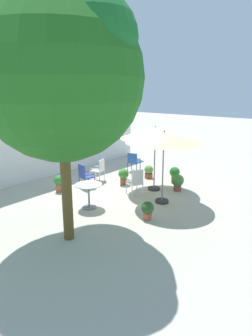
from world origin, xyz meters
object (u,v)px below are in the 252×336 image
potted_plant_0 (178,182)px  potted_plant_5 (149,172)px  potted_plant_2 (148,209)px  patio_umbrella_0 (164,138)px  patio_chair_1 (99,169)px  cafe_table_0 (89,191)px  potted_plant_3 (175,173)px  patio_chair_3 (136,181)px  potted_plant_1 (59,182)px  potted_plant_4 (124,175)px  patio_chair_0 (133,161)px  patio_chair_2 (85,175)px  shade_tree (61,77)px  patio_umbrella_1 (155,133)px

potted_plant_0 → potted_plant_5: potted_plant_0 is taller
potted_plant_0 → potted_plant_2: bearing=-168.5°
patio_umbrella_0 → patio_chair_1: 3.60m
patio_chair_1 → cafe_table_0: bearing=-142.8°
potted_plant_3 → potted_plant_5: size_ratio=1.16×
potted_plant_0 → patio_chair_3: bearing=146.0°
potted_plant_0 → potted_plant_1: (-2.75, 3.25, 0.00)m
potted_plant_4 → potted_plant_1: bearing=148.1°
potted_plant_5 → patio_chair_0: bearing=70.6°
patio_chair_0 → patio_chair_2: (-2.94, 0.02, 0.02)m
cafe_table_0 → potted_plant_0: (3.13, -1.35, -0.19)m
cafe_table_0 → patio_chair_2: size_ratio=0.91×
shade_tree → patio_chair_3: (3.41, 0.51, -3.32)m
patio_chair_0 → potted_plant_0: size_ratio=1.40×
patio_umbrella_0 → patio_chair_3: size_ratio=2.55×
patio_chair_3 → potted_plant_4: bearing=58.8°
patio_chair_1 → potted_plant_3: size_ratio=1.43×
patio_chair_1 → potted_plant_3: 2.99m
patio_chair_1 → potted_plant_1: bearing=172.8°
cafe_table_0 → patio_chair_0: patio_chair_0 is taller
potted_plant_1 → potted_plant_3: (3.58, -2.66, 0.01)m
patio_chair_3 → potted_plant_0: bearing=-34.0°
potted_plant_1 → shade_tree: bearing=-124.8°
patio_chair_0 → patio_chair_1: bearing=174.2°
potted_plant_1 → patio_chair_1: bearing=-7.2°
cafe_table_0 → potted_plant_3: 4.03m
patio_chair_3 → potted_plant_3: bearing=-7.9°
patio_umbrella_0 → potted_plant_0: (1.32, 0.17, -1.77)m
patio_chair_0 → patio_chair_3: 3.07m
shade_tree → potted_plant_2: (2.05, -0.93, -3.54)m
patio_chair_3 → potted_plant_2: size_ratio=1.78×
potted_plant_4 → patio_chair_0: bearing=26.2°
patio_chair_1 → potted_plant_5: patio_chair_1 is taller
potted_plant_5 → patio_umbrella_0: bearing=-136.4°
patio_umbrella_1 → patio_chair_2: bearing=124.5°
patio_chair_2 → potted_plant_5: size_ratio=1.71×
patio_umbrella_1 → potted_plant_1: size_ratio=4.00×
patio_chair_0 → patio_chair_2: patio_chair_2 is taller
potted_plant_1 → potted_plant_5: 3.75m
patio_umbrella_1 → cafe_table_0: (-2.70, 0.62, -1.54)m
patio_umbrella_0 → patio_chair_0: 4.15m
patio_umbrella_0 → potted_plant_3: patio_umbrella_0 is taller
patio_chair_1 → patio_chair_2: (-0.96, -0.18, 0.01)m
patio_chair_2 → potted_plant_1: (-0.87, 0.41, -0.16)m
patio_umbrella_0 → patio_chair_0: bearing=51.6°
patio_umbrella_1 → potted_plant_4: (-0.25, 1.24, -1.71)m
cafe_table_0 → potted_plant_1: 1.95m
patio_umbrella_1 → patio_chair_1: 2.82m
potted_plant_4 → patio_umbrella_0: bearing=-106.6°
cafe_table_0 → potted_plant_2: 1.96m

